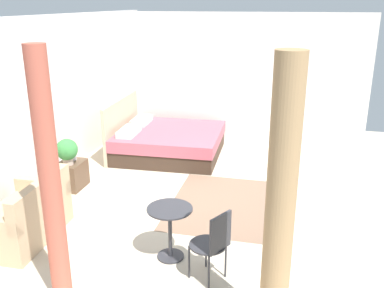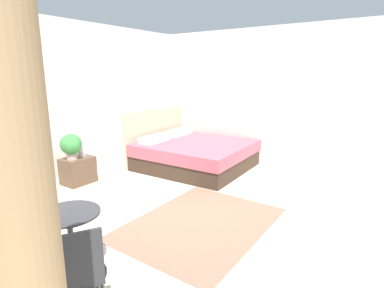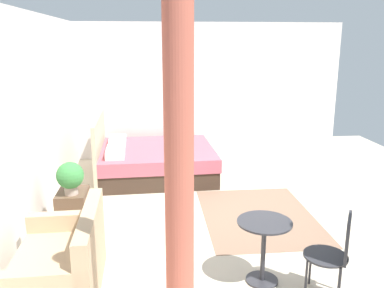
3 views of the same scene
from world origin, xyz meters
name	(u,v)px [view 2 (image 2 of 3)]	position (x,y,z in m)	size (l,w,h in m)	color
ground_plane	(192,213)	(0.00, 0.00, -0.01)	(9.17, 8.71, 0.02)	beige
wall_back	(64,101)	(0.00, 2.86, 1.43)	(9.17, 0.12, 2.87)	silver
wall_right	(275,97)	(3.09, 0.00, 1.43)	(0.12, 5.71, 2.87)	silver
area_rug	(200,223)	(-0.22, -0.29, 0.00)	(2.13, 1.58, 0.01)	#7F604C
bed	(193,153)	(1.79, 1.22, 0.30)	(2.03, 2.19, 1.16)	#38281E
nightstand	(78,170)	(-0.19, 2.34, 0.23)	(0.53, 0.40, 0.47)	brown
potted_plant	(71,145)	(-0.29, 2.33, 0.72)	(0.36, 0.36, 0.45)	tan
vase	(82,151)	(-0.07, 2.36, 0.56)	(0.13, 0.13, 0.18)	silver
balcony_table	(70,234)	(-1.83, 0.10, 0.47)	(0.57, 0.57, 0.69)	#2D2D33
cafe_chair_near_window	(78,272)	(-2.18, -0.52, 0.52)	(0.58, 0.58, 0.88)	#2D2D33
curtain_left	(21,233)	(-2.84, -1.22, 1.36)	(0.27, 0.27, 2.72)	tan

